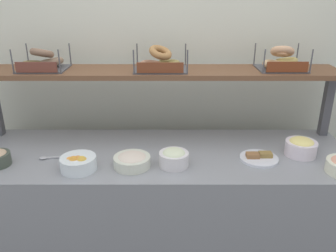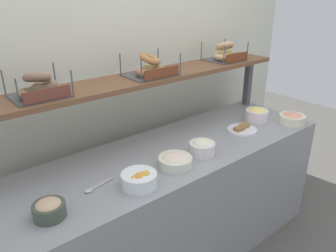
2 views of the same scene
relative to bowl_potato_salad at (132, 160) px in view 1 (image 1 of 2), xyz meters
The scene contains 13 objects.
back_wall 0.79m from the bowl_potato_salad, 78.31° to the left, with size 3.43×0.06×2.40m, color silver.
deli_counter 0.51m from the bowl_potato_salad, 48.06° to the left, with size 2.23×0.70×0.85m, color gray.
shelf_riser_right 1.29m from the bowl_potato_salad, 19.87° to the left, with size 0.05×0.05×0.40m, color #4C4C51.
upper_shelf 0.60m from the bowl_potato_salad, 71.21° to the left, with size 2.19×0.32×0.03m, color brown.
bowl_potato_salad is the anchor object (origin of this frame).
bowl_fruit_salad 0.28m from the bowl_potato_salad, behind, with size 0.19×0.19×0.09m.
bowl_egg_salad 0.96m from the bowl_potato_salad, ahead, with size 0.18×0.18×0.11m.
bowl_scallion_spread 0.22m from the bowl_potato_salad, ahead, with size 0.16×0.16×0.10m.
serving_plate_white 0.71m from the bowl_potato_salad, ahead, with size 0.21×0.21×0.04m.
serving_spoon_near_plate 0.48m from the bowl_potato_salad, 169.30° to the left, with size 0.18×0.05×0.01m.
bagel_basket_poppy 0.84m from the bowl_potato_salad, 142.60° to the left, with size 0.28×0.26×0.14m.
bagel_basket_everything 0.63m from the bowl_potato_salad, 70.47° to the left, with size 0.31×0.24×0.15m.
bagel_basket_plain 1.08m from the bowl_potato_salad, 26.60° to the left, with size 0.28×0.26×0.16m.
Camera 1 is at (0.04, -1.80, 1.74)m, focal length 36.69 mm.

